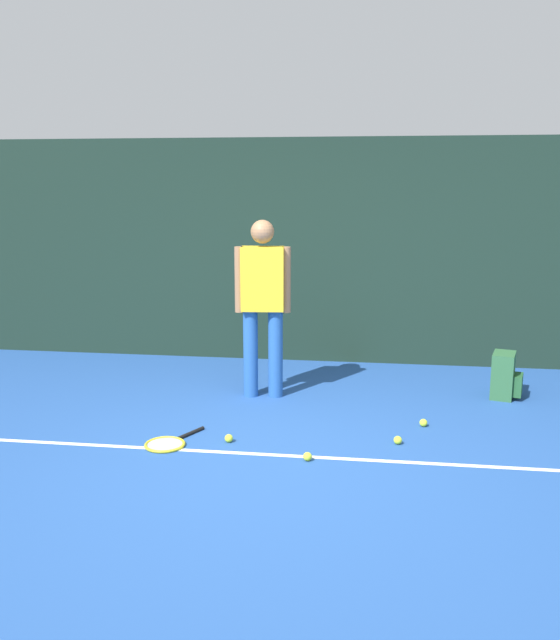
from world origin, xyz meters
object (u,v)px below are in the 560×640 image
(tennis_ball_near_player, at_px, (423,423))
(tennis_ball_by_fence, at_px, (307,457))
(tennis_ball_far_left, at_px, (229,438))
(backpack, at_px, (505,376))
(tennis_ball_mid_court, at_px, (398,440))
(tennis_racket, at_px, (168,443))
(tennis_player, at_px, (263,298))

(tennis_ball_near_player, height_order, tennis_ball_by_fence, same)
(tennis_ball_by_fence, bearing_deg, tennis_ball_far_left, 157.05)
(backpack, distance_m, tennis_ball_near_player, 1.25)
(tennis_ball_near_player, relative_size, tennis_ball_far_left, 1.00)
(tennis_ball_by_fence, height_order, tennis_ball_mid_court, same)
(tennis_racket, bearing_deg, tennis_ball_near_player, 136.59)
(tennis_player, xyz_separation_m, tennis_ball_far_left, (-0.08, -1.23, -0.93))
(tennis_player, distance_m, tennis_ball_near_player, 1.87)
(tennis_ball_near_player, relative_size, tennis_ball_by_fence, 1.00)
(tennis_ball_near_player, bearing_deg, tennis_ball_by_fence, -136.60)
(tennis_ball_mid_court, bearing_deg, tennis_ball_near_player, 62.12)
(tennis_ball_by_fence, bearing_deg, tennis_player, 111.10)
(tennis_ball_near_player, height_order, tennis_ball_mid_court, same)
(tennis_racket, xyz_separation_m, tennis_ball_far_left, (0.47, 0.12, 0.02))
(tennis_ball_near_player, height_order, tennis_ball_far_left, same)
(tennis_racket, relative_size, tennis_ball_near_player, 9.46)
(tennis_player, relative_size, tennis_ball_near_player, 25.76)
(backpack, relative_size, tennis_ball_near_player, 6.67)
(tennis_player, distance_m, tennis_ball_mid_court, 1.90)
(tennis_ball_by_fence, bearing_deg, backpack, 45.83)
(tennis_ball_by_fence, height_order, tennis_ball_far_left, same)
(tennis_racket, height_order, tennis_ball_far_left, tennis_ball_far_left)
(tennis_ball_by_fence, distance_m, tennis_ball_mid_court, 0.80)
(tennis_player, relative_size, tennis_ball_far_left, 25.76)
(tennis_ball_mid_court, bearing_deg, tennis_racket, -171.62)
(backpack, bearing_deg, tennis_ball_near_player, 153.01)
(tennis_player, height_order, tennis_ball_by_fence, tennis_player)
(backpack, distance_m, tennis_ball_mid_court, 1.72)
(tennis_ball_mid_court, bearing_deg, backpack, 52.20)
(tennis_racket, relative_size, tennis_ball_by_fence, 9.46)
(tennis_player, xyz_separation_m, tennis_ball_near_player, (1.49, -0.65, -0.93))
(tennis_racket, distance_m, tennis_ball_near_player, 2.16)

